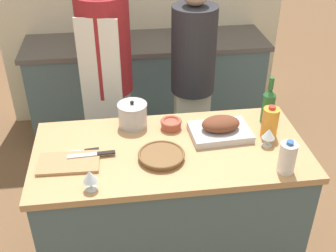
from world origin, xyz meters
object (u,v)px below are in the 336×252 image
(condiment_bottle_tall, at_px, (80,41))
(milk_jug, at_px, (287,158))
(person_cook_guest, at_px, (193,76))
(juice_jug, at_px, (270,122))
(wicker_basket, at_px, (161,156))
(cutting_board, at_px, (69,163))
(condiment_bottle_short, at_px, (106,31))
(roasting_pan, at_px, (220,129))
(person_cook_aproned, at_px, (107,74))
(knife_paring, at_px, (81,151))
(stand_mixer, at_px, (108,32))
(wine_glass_right, at_px, (269,134))
(wine_bottle_green, at_px, (268,105))
(condiment_bottle_extra, at_px, (180,29))
(mixing_bowl, at_px, (171,124))
(wine_glass_left, at_px, (90,177))
(knife_chef, at_px, (93,154))
(stock_pot, at_px, (133,115))

(condiment_bottle_tall, bearing_deg, milk_jug, -57.57)
(milk_jug, height_order, person_cook_guest, person_cook_guest)
(juice_jug, height_order, condiment_bottle_tall, juice_jug)
(condiment_bottle_tall, bearing_deg, wicker_basket, -72.54)
(cutting_board, xyz_separation_m, person_cook_guest, (0.86, 0.95, 0.01))
(wicker_basket, relative_size, person_cook_guest, 0.16)
(cutting_board, height_order, juice_jug, juice_jug)
(condiment_bottle_short, bearing_deg, person_cook_guest, -52.18)
(roasting_pan, bearing_deg, cutting_board, -169.26)
(wicker_basket, xyz_separation_m, person_cook_aproned, (-0.29, 0.96, 0.06))
(knife_paring, height_order, stand_mixer, stand_mixer)
(wine_glass_right, distance_m, stand_mixer, 1.79)
(juice_jug, bearing_deg, wine_bottle_green, 75.48)
(wine_glass_right, height_order, person_cook_aproned, person_cook_aproned)
(wine_bottle_green, relative_size, condiment_bottle_extra, 2.03)
(milk_jug, bearing_deg, mixing_bowl, 137.59)
(wine_glass_left, xyz_separation_m, person_cook_aproned, (0.09, 1.16, 0.00))
(knife_chef, relative_size, condiment_bottle_extra, 1.77)
(stock_pot, distance_m, stand_mixer, 1.24)
(cutting_board, xyz_separation_m, stand_mixer, (0.24, 1.58, 0.16))
(roasting_pan, height_order, knife_chef, roasting_pan)
(roasting_pan, xyz_separation_m, stock_pot, (-0.51, 0.18, 0.03))
(stock_pot, height_order, condiment_bottle_tall, stock_pot)
(stand_mixer, bearing_deg, knife_paring, -96.97)
(wicker_basket, xyz_separation_m, milk_jug, (0.64, -0.20, 0.07))
(knife_chef, distance_m, knife_paring, 0.10)
(mixing_bowl, distance_m, knife_chef, 0.53)
(wine_glass_right, height_order, stand_mixer, stand_mixer)
(condiment_bottle_tall, distance_m, condiment_bottle_extra, 0.90)
(knife_paring, distance_m, condiment_bottle_tall, 1.49)
(wine_glass_left, height_order, person_cook_guest, person_cook_guest)
(stock_pot, bearing_deg, roasting_pan, -19.80)
(wine_glass_right, bearing_deg, condiment_bottle_short, 117.51)
(knife_chef, bearing_deg, condiment_bottle_extra, 66.13)
(person_cook_guest, bearing_deg, person_cook_aproned, -176.47)
(milk_jug, height_order, knife_paring, milk_jug)
(stock_pot, bearing_deg, person_cook_aproned, 104.61)
(wine_glass_left, distance_m, knife_paring, 0.35)
(wine_glass_left, relative_size, condiment_bottle_tall, 0.89)
(stand_mixer, distance_m, person_cook_aproned, 0.65)
(cutting_board, xyz_separation_m, condiment_bottle_short, (0.22, 1.77, 0.11))
(knife_chef, bearing_deg, cutting_board, -161.11)
(juice_jug, xyz_separation_m, person_cook_guest, (-0.31, 0.82, -0.07))
(roasting_pan, height_order, wine_bottle_green, wine_bottle_green)
(condiment_bottle_tall, bearing_deg, condiment_bottle_short, 38.46)
(milk_jug, bearing_deg, wine_glass_right, 93.80)
(wine_bottle_green, relative_size, wine_glass_right, 2.68)
(knife_chef, bearing_deg, stock_pot, 51.82)
(milk_jug, distance_m, knife_chef, 1.05)
(stock_pot, distance_m, person_cook_guest, 0.78)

